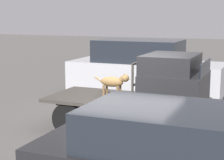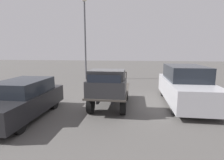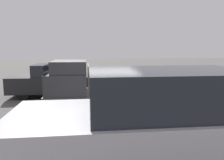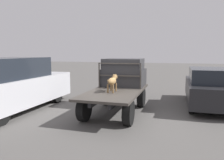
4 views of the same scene
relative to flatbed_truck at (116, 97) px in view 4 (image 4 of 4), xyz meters
name	(u,v)px [view 4 (image 4 of 4)]	position (x,y,z in m)	size (l,w,h in m)	color
ground_plane	(116,113)	(0.00, 0.00, -0.61)	(80.00, 80.00, 0.00)	#514F4C
flatbed_truck	(116,97)	(0.00, 0.00, 0.00)	(3.86, 1.80, 0.86)	black
truck_cab	(124,73)	(1.17, 0.00, 0.78)	(1.36, 1.68, 1.12)	#28282B
truck_headboard	(119,72)	(0.45, 0.00, 0.89)	(0.04, 1.68, 0.98)	#3D3833
dog	(113,81)	(-0.33, 0.03, 0.63)	(0.95, 0.25, 0.62)	brown
parked_sedan	(211,87)	(2.09, -3.46, 0.20)	(4.28, 1.84, 1.60)	black
parked_pickup_far	(13,85)	(-0.79, 3.89, 0.39)	(5.24, 2.04, 2.04)	black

